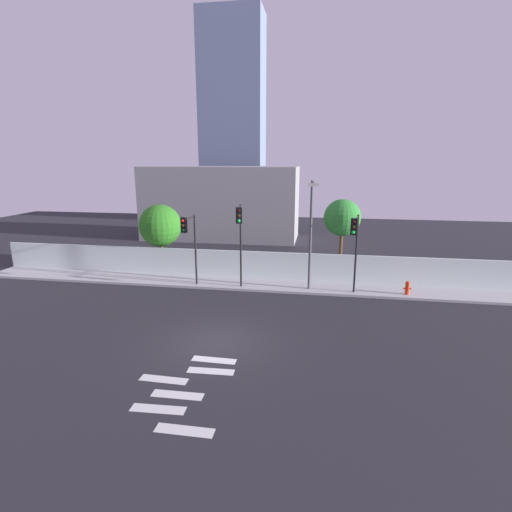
{
  "coord_description": "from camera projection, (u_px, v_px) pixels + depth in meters",
  "views": [
    {
      "loc": [
        4.37,
        -15.43,
        7.8
      ],
      "look_at": [
        0.74,
        6.5,
        2.38
      ],
      "focal_mm": 27.61,
      "sensor_mm": 36.0,
      "label": 1
    }
  ],
  "objects": [
    {
      "name": "crosswalk_marking",
      "position": [
        186.0,
        388.0,
        13.82
      ],
      "size": [
        3.5,
        4.71,
        0.01
      ],
      "color": "silver",
      "rests_on": "ground"
    },
    {
      "name": "sidewalk",
      "position": [
        249.0,
        284.0,
        25.17
      ],
      "size": [
        36.0,
        2.4,
        0.15
      ],
      "primitive_type": "cube",
      "color": "#B0B0B0",
      "rests_on": "ground"
    },
    {
      "name": "perimeter_wall",
      "position": [
        252.0,
        265.0,
        26.18
      ],
      "size": [
        36.0,
        0.18,
        1.8
      ],
      "primitive_type": "cube",
      "color": "silver",
      "rests_on": "sidewalk"
    },
    {
      "name": "roadside_tree_midleft",
      "position": [
        342.0,
        218.0,
        25.4
      ],
      "size": [
        2.38,
        2.38,
        5.39
      ],
      "color": "brown",
      "rests_on": "ground"
    },
    {
      "name": "roadside_tree_leftmost",
      "position": [
        160.0,
        226.0,
        27.58
      ],
      "size": [
        2.95,
        2.95,
        4.83
      ],
      "color": "brown",
      "rests_on": "ground"
    },
    {
      "name": "fire_hydrant",
      "position": [
        407.0,
        287.0,
        22.98
      ],
      "size": [
        0.44,
        0.26,
        0.81
      ],
      "color": "red",
      "rests_on": "sidewalk"
    },
    {
      "name": "tower_on_skyline",
      "position": [
        233.0,
        121.0,
        49.48
      ],
      "size": [
        7.74,
        5.0,
        25.18
      ],
      "primitive_type": "cube",
      "color": "slate",
      "rests_on": "ground"
    },
    {
      "name": "street_lamp_curbside",
      "position": [
        311.0,
        227.0,
        22.95
      ],
      "size": [
        0.61,
        1.92,
        6.54
      ],
      "color": "#4C4C51",
      "rests_on": "sidewalk"
    },
    {
      "name": "ground_plane",
      "position": [
        215.0,
        342.0,
        17.33
      ],
      "size": [
        80.0,
        80.0,
        0.0
      ],
      "primitive_type": "plane",
      "color": "#26252B"
    },
    {
      "name": "low_building_distant",
      "position": [
        221.0,
        203.0,
        39.89
      ],
      "size": [
        15.38,
        6.0,
        7.21
      ],
      "primitive_type": "cube",
      "color": "#959595",
      "rests_on": "ground"
    },
    {
      "name": "traffic_light_right",
      "position": [
        355.0,
        239.0,
        21.92
      ],
      "size": [
        0.58,
        1.81,
        4.64
      ],
      "color": "black",
      "rests_on": "sidewalk"
    },
    {
      "name": "traffic_light_left",
      "position": [
        189.0,
        236.0,
        23.62
      ],
      "size": [
        0.48,
        1.55,
        4.43
      ],
      "color": "black",
      "rests_on": "sidewalk"
    },
    {
      "name": "traffic_light_center",
      "position": [
        240.0,
        230.0,
        22.92
      ],
      "size": [
        0.48,
        1.81,
        5.11
      ],
      "color": "black",
      "rests_on": "sidewalk"
    }
  ]
}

